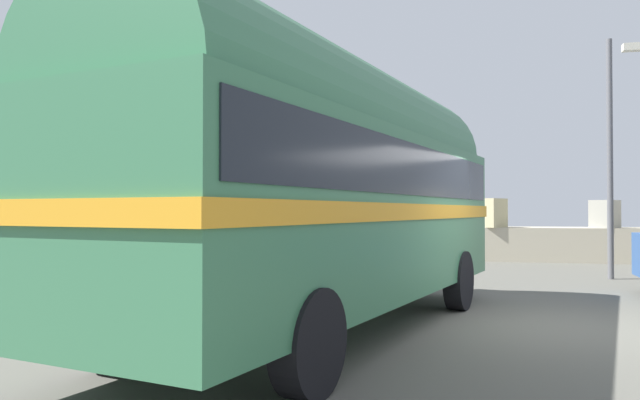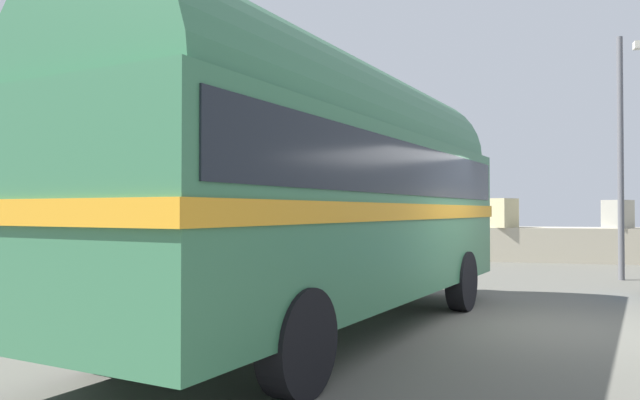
{
  "view_description": "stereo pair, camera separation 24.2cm",
  "coord_description": "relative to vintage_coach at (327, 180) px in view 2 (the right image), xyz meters",
  "views": [
    {
      "loc": [
        -1.15,
        -8.97,
        1.64
      ],
      "look_at": [
        -3.16,
        -0.57,
        1.79
      ],
      "focal_mm": 33.8,
      "sensor_mm": 36.0,
      "label": 1
    },
    {
      "loc": [
        -0.91,
        -8.91,
        1.64
      ],
      "look_at": [
        -3.16,
        -0.57,
        1.79
      ],
      "focal_mm": 33.8,
      "sensor_mm": 36.0,
      "label": 2
    }
  ],
  "objects": [
    {
      "name": "vintage_coach",
      "position": [
        0.0,
        0.0,
        0.0
      ],
      "size": [
        4.36,
        8.91,
        3.7
      ],
      "rotation": [
        0.0,
        0.0,
        -0.24
      ],
      "color": "black",
      "rests_on": "ground"
    },
    {
      "name": "lamp_post",
      "position": [
        5.24,
        7.72,
        1.21
      ],
      "size": [
        0.93,
        0.7,
        5.73
      ],
      "color": "#5B5B60",
      "rests_on": "ground"
    },
    {
      "name": "breakwater",
      "position": [
        3.08,
        12.9,
        -1.31
      ],
      "size": [
        31.36,
        2.08,
        2.49
      ],
      "color": "#B0A790",
      "rests_on": "ground"
    },
    {
      "name": "ground",
      "position": [
        2.91,
        1.14,
        -2.04
      ],
      "size": [
        32.0,
        26.0,
        0.02
      ],
      "color": "#55544C"
    }
  ]
}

